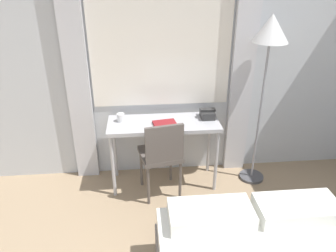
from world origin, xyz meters
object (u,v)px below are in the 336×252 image
Objects in this scene: desk at (164,129)px; mug at (121,118)px; standing_lamp at (270,42)px; desk_chair at (162,153)px; book at (165,123)px; telephone at (207,114)px.

mug reaches higher than desk.
mug is at bearing 177.32° from standing_lamp.
desk_chair is (-0.04, -0.23, -0.16)m from desk.
desk is 0.11m from book.
standing_lamp is at bearing 2.41° from book.
telephone is (-0.55, 0.08, -0.76)m from standing_lamp.
book is (0.01, -0.05, 0.09)m from desk.
desk_chair is 0.31m from book.
desk is at bearing 95.92° from book.
mug is at bearing 166.05° from book.
desk_chair is 3.51× the size of book.
standing_lamp is 20.97× the size of mug.
desk is 0.64× the size of standing_lamp.
telephone is at bearing 14.70° from book.
standing_lamp reaches higher than telephone.
desk_chair is 0.48× the size of standing_lamp.
book is (-1.02, -0.04, -0.80)m from standing_lamp.
standing_lamp is 7.29× the size of book.
desk is 0.28m from desk_chair.
book is at bearing -84.08° from desk.
desk is at bearing -7.34° from mug.
standing_lamp is 0.94m from telephone.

